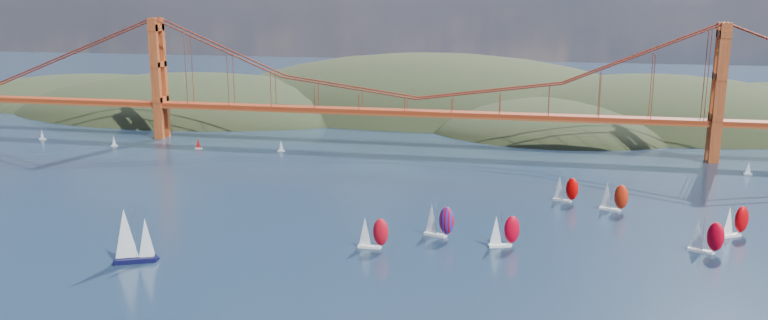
{
  "coord_description": "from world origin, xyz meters",
  "views": [
    {
      "loc": [
        51.32,
        -133.75,
        67.35
      ],
      "look_at": [
        4.28,
        90.0,
        15.17
      ],
      "focal_mm": 35.0,
      "sensor_mm": 36.0,
      "label": 1
    }
  ],
  "objects_px": {
    "racer_3": "(614,196)",
    "racer_4": "(735,221)",
    "sloop_navy": "(132,236)",
    "racer_5": "(565,189)",
    "racer_rwb": "(439,220)",
    "racer_2": "(706,236)",
    "racer_1": "(504,230)",
    "racer_0": "(372,232)"
  },
  "relations": [
    {
      "from": "racer_3",
      "to": "racer_4",
      "type": "bearing_deg",
      "value": -13.39
    },
    {
      "from": "sloop_navy",
      "to": "racer_3",
      "type": "relative_size",
      "value": 1.61
    },
    {
      "from": "racer_3",
      "to": "racer_4",
      "type": "distance_m",
      "value": 36.27
    },
    {
      "from": "sloop_navy",
      "to": "racer_4",
      "type": "relative_size",
      "value": 1.62
    },
    {
      "from": "racer_5",
      "to": "racer_rwb",
      "type": "relative_size",
      "value": 0.91
    },
    {
      "from": "racer_3",
      "to": "racer_4",
      "type": "height_order",
      "value": "racer_3"
    },
    {
      "from": "sloop_navy",
      "to": "racer_5",
      "type": "relative_size",
      "value": 1.7
    },
    {
      "from": "racer_4",
      "to": "racer_2",
      "type": "bearing_deg",
      "value": -153.76
    },
    {
      "from": "racer_2",
      "to": "racer_5",
      "type": "xyz_separation_m",
      "value": [
        -34.63,
        42.35,
        -0.31
      ]
    },
    {
      "from": "racer_2",
      "to": "racer_1",
      "type": "bearing_deg",
      "value": -150.22
    },
    {
      "from": "racer_1",
      "to": "racer_4",
      "type": "height_order",
      "value": "racer_4"
    },
    {
      "from": "racer_0",
      "to": "racer_2",
      "type": "height_order",
      "value": "racer_2"
    },
    {
      "from": "racer_1",
      "to": "racer_rwb",
      "type": "relative_size",
      "value": 0.95
    },
    {
      "from": "racer_2",
      "to": "racer_rwb",
      "type": "xyz_separation_m",
      "value": [
        -70.08,
        -1.11,
        0.1
      ]
    },
    {
      "from": "racer_3",
      "to": "racer_5",
      "type": "distance_m",
      "value": 16.21
    },
    {
      "from": "racer_0",
      "to": "racer_rwb",
      "type": "relative_size",
      "value": 0.93
    },
    {
      "from": "racer_rwb",
      "to": "racer_1",
      "type": "bearing_deg",
      "value": 1.92
    },
    {
      "from": "racer_1",
      "to": "racer_2",
      "type": "distance_m",
      "value": 52.28
    },
    {
      "from": "racer_0",
      "to": "racer_4",
      "type": "xyz_separation_m",
      "value": [
        96.68,
        30.4,
        0.12
      ]
    },
    {
      "from": "racer_3",
      "to": "sloop_navy",
      "type": "bearing_deg",
      "value": -131.45
    },
    {
      "from": "sloop_navy",
      "to": "racer_3",
      "type": "bearing_deg",
      "value": 6.33
    },
    {
      "from": "racer_2",
      "to": "racer_3",
      "type": "bearing_deg",
      "value": 143.29
    },
    {
      "from": "racer_2",
      "to": "racer_3",
      "type": "relative_size",
      "value": 1.02
    },
    {
      "from": "racer_rwb",
      "to": "racer_4",
      "type": "bearing_deg",
      "value": 28.93
    },
    {
      "from": "racer_5",
      "to": "racer_rwb",
      "type": "bearing_deg",
      "value": -110.79
    },
    {
      "from": "racer_1",
      "to": "racer_5",
      "type": "xyz_separation_m",
      "value": [
        17.31,
        48.35,
        -0.16
      ]
    },
    {
      "from": "racer_1",
      "to": "racer_4",
      "type": "relative_size",
      "value": 0.99
    },
    {
      "from": "racer_3",
      "to": "racer_5",
      "type": "relative_size",
      "value": 1.05
    },
    {
      "from": "racer_1",
      "to": "racer_3",
      "type": "bearing_deg",
      "value": 33.79
    },
    {
      "from": "sloop_navy",
      "to": "racer_2",
      "type": "height_order",
      "value": "sloop_navy"
    },
    {
      "from": "sloop_navy",
      "to": "racer_4",
      "type": "height_order",
      "value": "sloop_navy"
    },
    {
      "from": "racer_3",
      "to": "racer_5",
      "type": "height_order",
      "value": "racer_3"
    },
    {
      "from": "racer_1",
      "to": "racer_rwb",
      "type": "bearing_deg",
      "value": 146.5
    },
    {
      "from": "racer_2",
      "to": "racer_0",
      "type": "bearing_deg",
      "value": -147.29
    },
    {
      "from": "sloop_navy",
      "to": "racer_5",
      "type": "xyz_separation_m",
      "value": [
        108.18,
        79.6,
        -2.58
      ]
    },
    {
      "from": "racer_2",
      "to": "racer_4",
      "type": "relative_size",
      "value": 1.02
    },
    {
      "from": "racer_3",
      "to": "racer_4",
      "type": "xyz_separation_m",
      "value": [
        30.94,
        -18.92,
        -0.03
      ]
    },
    {
      "from": "racer_1",
      "to": "racer_3",
      "type": "xyz_separation_m",
      "value": [
        31.71,
        40.91,
        0.08
      ]
    },
    {
      "from": "sloop_navy",
      "to": "racer_1",
      "type": "xyz_separation_m",
      "value": [
        90.87,
        31.26,
        -2.43
      ]
    },
    {
      "from": "racer_0",
      "to": "racer_rwb",
      "type": "xyz_separation_m",
      "value": [
        15.9,
        13.3,
        0.32
      ]
    },
    {
      "from": "racer_1",
      "to": "racer_3",
      "type": "relative_size",
      "value": 0.98
    },
    {
      "from": "racer_4",
      "to": "racer_3",
      "type": "bearing_deg",
      "value": 118.6
    }
  ]
}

